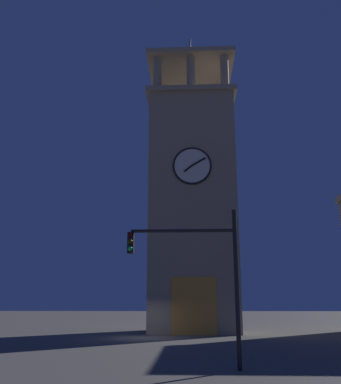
{
  "coord_description": "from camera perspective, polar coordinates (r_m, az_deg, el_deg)",
  "views": [
    {
      "loc": [
        -2.93,
        28.95,
        2.15
      ],
      "look_at": [
        -1.34,
        -5.63,
        11.12
      ],
      "focal_mm": 40.31,
      "sensor_mm": 36.0,
      "label": 1
    }
  ],
  "objects": [
    {
      "name": "clocktower",
      "position": [
        35.44,
        2.91,
        -1.75
      ],
      "size": [
        7.34,
        6.88,
        25.49
      ],
      "color": "gray",
      "rests_on": "ground_plane"
    },
    {
      "name": "traffic_signal_near",
      "position": [
        15.31,
        3.77,
        -9.45
      ],
      "size": [
        3.9,
        0.41,
        5.41
      ],
      "color": "black",
      "rests_on": "ground_plane"
    },
    {
      "name": "ground_plane",
      "position": [
        29.18,
        -3.32,
        -18.72
      ],
      "size": [
        200.0,
        200.0,
        0.0
      ],
      "primitive_type": "plane",
      "color": "#56544F"
    }
  ]
}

